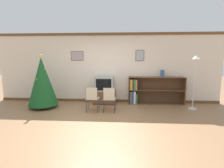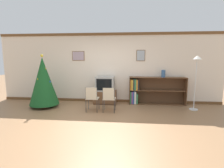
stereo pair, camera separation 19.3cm
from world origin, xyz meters
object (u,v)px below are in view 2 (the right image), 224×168
(folding_chair_right, at_px, (109,98))
(bookshelf, at_px, (148,91))
(standing_lamp, at_px, (196,69))
(vase, at_px, (163,74))
(christmas_tree, at_px, (43,81))
(tv_console, at_px, (105,97))
(folding_chair_left, at_px, (92,98))
(television, at_px, (105,84))

(folding_chair_right, bearing_deg, bookshelf, 41.15)
(bookshelf, xyz_separation_m, standing_lamp, (1.50, -0.61, 0.89))
(bookshelf, relative_size, vase, 7.74)
(vase, bearing_deg, standing_lamp, -31.72)
(vase, bearing_deg, bookshelf, 177.24)
(folding_chair_right, height_order, vase, vase)
(bookshelf, distance_m, vase, 0.86)
(christmas_tree, xyz_separation_m, standing_lamp, (5.23, 0.16, 0.47))
(tv_console, bearing_deg, vase, 1.91)
(bookshelf, bearing_deg, folding_chair_right, -138.85)
(tv_console, xyz_separation_m, folding_chair_left, (-0.28, -1.08, 0.22))
(standing_lamp, bearing_deg, folding_chair_left, -170.63)
(television, relative_size, folding_chair_left, 0.85)
(folding_chair_right, relative_size, vase, 3.03)
(television, xyz_separation_m, bookshelf, (1.62, 0.10, -0.26))
(vase, bearing_deg, folding_chair_left, -154.92)
(television, height_order, folding_chair_left, television)
(folding_chair_left, relative_size, folding_chair_right, 1.00)
(tv_console, bearing_deg, christmas_tree, -162.30)
(vase, height_order, standing_lamp, standing_lamp)
(christmas_tree, xyz_separation_m, folding_chair_left, (1.83, -0.40, -0.46))
(folding_chair_left, height_order, folding_chair_right, same)
(christmas_tree, xyz_separation_m, bookshelf, (3.73, 0.77, -0.42))
(television, bearing_deg, folding_chair_left, -104.54)
(christmas_tree, height_order, standing_lamp, christmas_tree)
(tv_console, relative_size, folding_chair_left, 1.05)
(folding_chair_left, distance_m, bookshelf, 2.23)
(television, xyz_separation_m, standing_lamp, (3.12, -0.51, 0.63))
(bookshelf, distance_m, standing_lamp, 1.85)
(folding_chair_left, bearing_deg, tv_console, 75.50)
(christmas_tree, xyz_separation_m, television, (2.11, 0.67, -0.16))
(television, distance_m, folding_chair_left, 1.15)
(christmas_tree, height_order, tv_console, christmas_tree)
(folding_chair_left, relative_size, standing_lamp, 0.45)
(tv_console, height_order, television, television)
(christmas_tree, xyz_separation_m, vase, (4.28, 0.75, 0.24))
(bookshelf, relative_size, standing_lamp, 1.15)
(standing_lamp, bearing_deg, folding_chair_right, -168.84)
(folding_chair_left, bearing_deg, vase, 25.08)
(christmas_tree, relative_size, bookshelf, 0.90)
(tv_console, xyz_separation_m, television, (0.00, -0.00, 0.52))
(television, relative_size, bookshelf, 0.33)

